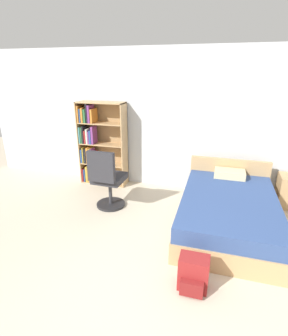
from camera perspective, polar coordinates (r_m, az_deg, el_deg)
wall_back at (r=4.92m, az=12.21°, el=9.58°), size 9.00×0.06×2.60m
bookshelf at (r=5.34m, az=-10.25°, el=5.01°), size 0.94×0.34×1.64m
bed at (r=4.11m, az=17.79°, el=-8.65°), size 1.34×2.07×0.75m
office_chair at (r=4.32m, az=-8.01°, el=-2.64°), size 0.49×0.57×1.05m
backpack_red at (r=3.02m, az=10.69°, el=-21.74°), size 0.31×0.28×0.38m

